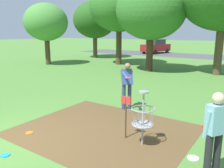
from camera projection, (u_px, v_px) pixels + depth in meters
dirt_tee_pad at (104, 130)px, 6.74m from camera, size 4.76×3.94×0.01m
disc_golf_basket at (141, 116)px, 5.76m from camera, size 0.98×0.58×1.39m
player_foreground_watching at (215, 131)px, 4.37m from camera, size 0.45×0.48×1.71m
player_throwing at (127, 83)px, 8.39m from camera, size 0.70×1.04×1.71m
frisbee_near_basket at (193, 158)px, 5.24m from camera, size 0.26×0.26×0.02m
frisbee_by_tee at (148, 127)px, 6.96m from camera, size 0.24×0.24×0.02m
frisbee_mid_grass at (29, 133)px, 6.55m from camera, size 0.21×0.21×0.02m
frisbee_far_right at (5, 155)px, 5.36m from camera, size 0.21×0.21×0.02m
tree_near_left at (151, 10)px, 16.05m from camera, size 4.86×4.86×6.35m
tree_mid_center at (95, 20)px, 25.05m from camera, size 4.62×4.62×6.03m
tree_far_left at (119, 6)px, 19.47m from camera, size 4.96×4.96×6.99m
tree_far_center at (46, 22)px, 19.70m from camera, size 3.68×3.68×5.16m
parking_lot_strip at (216, 57)px, 26.39m from camera, size 36.00×6.00×0.01m
parked_car_leftmost at (156, 46)px, 30.98m from camera, size 2.77×4.51×1.84m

